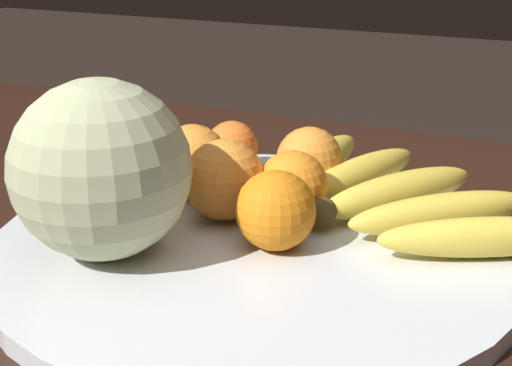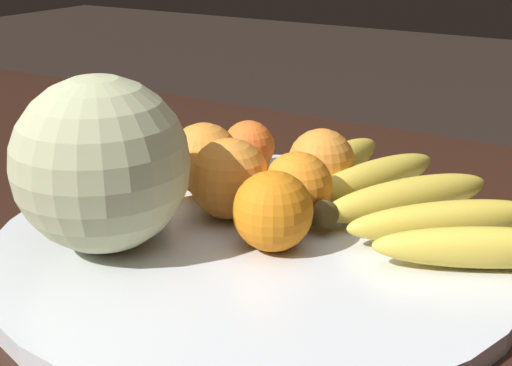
% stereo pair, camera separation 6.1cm
% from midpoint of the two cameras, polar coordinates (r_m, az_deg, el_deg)
% --- Properties ---
extents(kitchen_table, '(1.69, 1.00, 0.71)m').
position_cam_midpoint_polar(kitchen_table, '(0.64, -1.18, -13.82)').
color(kitchen_table, black).
rests_on(kitchen_table, ground_plane).
extents(fruit_bowl, '(0.46, 0.46, 0.02)m').
position_cam_midpoint_polar(fruit_bowl, '(0.63, 2.77, -4.96)').
color(fruit_bowl, silver).
rests_on(fruit_bowl, kitchen_table).
extents(melon, '(0.15, 0.15, 0.15)m').
position_cam_midpoint_polar(melon, '(0.59, -9.44, 1.46)').
color(melon, '#B2B789').
rests_on(melon, fruit_bowl).
extents(banana_bunch, '(0.30, 0.27, 0.04)m').
position_cam_midpoint_polar(banana_bunch, '(0.68, 13.93, -1.15)').
color(banana_bunch, '#473819').
rests_on(banana_bunch, fruit_bowl).
extents(orange_front_left, '(0.08, 0.08, 0.08)m').
position_cam_midpoint_polar(orange_front_left, '(0.65, 0.52, 0.30)').
color(orange_front_left, orange).
rests_on(orange_front_left, fruit_bowl).
extents(orange_front_right, '(0.07, 0.07, 0.07)m').
position_cam_midpoint_polar(orange_front_right, '(0.71, -1.75, 1.92)').
color(orange_front_right, orange).
rests_on(orange_front_right, fruit_bowl).
extents(orange_mid_center, '(0.06, 0.06, 0.06)m').
position_cam_midpoint_polar(orange_mid_center, '(0.78, 1.65, 2.91)').
color(orange_mid_center, orange).
rests_on(orange_mid_center, fruit_bowl).
extents(orange_back_left, '(0.06, 0.06, 0.06)m').
position_cam_midpoint_polar(orange_back_left, '(0.65, 6.00, -0.35)').
color(orange_back_left, orange).
rests_on(orange_back_left, fruit_bowl).
extents(orange_back_right, '(0.07, 0.07, 0.07)m').
position_cam_midpoint_polar(orange_back_right, '(0.72, 7.66, 1.65)').
color(orange_back_right, orange).
rests_on(orange_back_right, fruit_bowl).
extents(orange_top_small, '(0.07, 0.07, 0.07)m').
position_cam_midpoint_polar(orange_top_small, '(0.59, 4.29, -2.31)').
color(orange_top_small, orange).
rests_on(orange_top_small, fruit_bowl).
extents(produce_tag, '(0.08, 0.04, 0.00)m').
position_cam_midpoint_polar(produce_tag, '(0.76, -0.19, 0.26)').
color(produce_tag, white).
rests_on(produce_tag, fruit_bowl).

